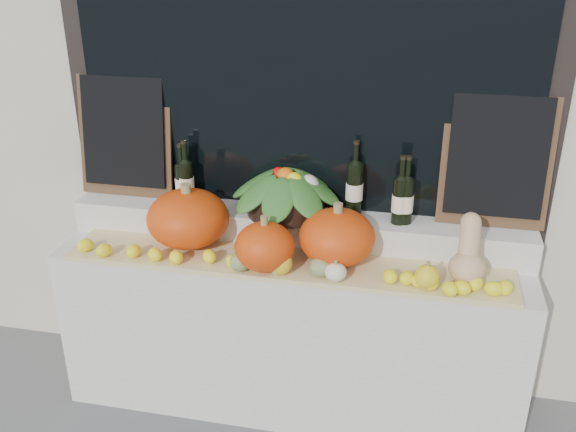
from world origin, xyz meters
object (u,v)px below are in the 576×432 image
at_px(butternut_squash, 468,256).
at_px(produce_bowl, 286,190).
at_px(pumpkin_right, 337,237).
at_px(pumpkin_left, 188,218).
at_px(wine_bottle_tall, 354,188).

distance_m(butternut_squash, produce_bowl, 0.92).
bearing_deg(pumpkin_right, pumpkin_left, 177.77).
bearing_deg(pumpkin_right, butternut_squash, -4.94).
bearing_deg(wine_bottle_tall, pumpkin_left, -163.65).
xyz_separation_m(pumpkin_left, wine_bottle_tall, (0.78, 0.23, 0.13)).
bearing_deg(produce_bowl, pumpkin_right, -35.75).
xyz_separation_m(butternut_squash, wine_bottle_tall, (-0.54, 0.31, 0.15)).
bearing_deg(butternut_squash, wine_bottle_tall, 150.35).
bearing_deg(pumpkin_right, wine_bottle_tall, 80.14).
bearing_deg(produce_bowl, wine_bottle_tall, 8.73).
xyz_separation_m(pumpkin_left, produce_bowl, (0.45, 0.18, 0.11)).
xyz_separation_m(pumpkin_left, pumpkin_right, (0.73, -0.03, -0.01)).
xyz_separation_m(butternut_squash, produce_bowl, (-0.87, 0.26, 0.13)).
relative_size(pumpkin_right, wine_bottle_tall, 0.94).
distance_m(pumpkin_right, wine_bottle_tall, 0.30).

